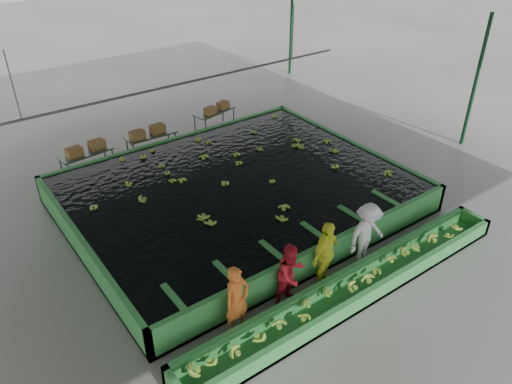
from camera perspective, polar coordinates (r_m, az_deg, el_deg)
ground at (r=14.91m, az=1.14°, el=-4.09°), size 80.00×80.00×0.00m
shed_roof at (r=12.66m, az=1.38°, el=14.61°), size 20.00×22.00×0.04m
shed_posts at (r=13.60m, az=1.25°, el=4.49°), size 20.00×22.00×5.00m
flotation_tank at (r=15.67m, az=-2.16°, el=-0.16°), size 10.00×8.00×0.90m
tank_water at (r=15.47m, az=-2.18°, el=1.10°), size 9.70×7.70×0.00m
sorting_trough at (r=12.72m, az=11.15°, el=-10.76°), size 10.00×1.00×0.50m
cableway_rail at (r=17.32m, az=-9.01°, el=12.03°), size 0.08×0.08×14.00m
rail_hanger_left at (r=15.52m, az=-26.04°, el=10.82°), size 0.04×0.04×2.00m
rail_hanger_right at (r=19.71m, az=4.23°, el=17.75°), size 0.04×0.04×2.00m
worker_a at (r=11.27m, az=-2.17°, el=-12.28°), size 0.70×0.50×1.78m
worker_b at (r=12.00m, az=4.02°, el=-9.39°), size 0.90×0.74×1.69m
worker_c at (r=12.53m, az=7.95°, el=-7.06°), size 1.18×0.75×1.87m
worker_d at (r=13.43m, az=12.57°, el=-4.72°), size 1.18×0.68×1.82m
packing_table_left at (r=18.49m, az=-18.69°, el=3.22°), size 1.89×0.92×0.83m
packing_table_mid at (r=19.19m, az=-11.82°, el=5.37°), size 1.88×0.79×0.85m
packing_table_right at (r=20.95m, az=-4.76°, el=8.22°), size 1.94×1.12×0.83m
box_stack_left at (r=18.29m, az=-18.82°, el=4.35°), size 1.41×0.56×0.30m
box_stack_mid at (r=18.91m, az=-12.25°, el=6.35°), size 1.39×0.48×0.29m
box_stack_right at (r=20.75m, az=-4.49°, el=9.24°), size 1.30×0.66×0.27m
floating_bananas at (r=16.05m, az=-3.79°, el=2.27°), size 9.42×6.42×0.13m
trough_bananas at (r=12.62m, az=11.22°, el=-10.26°), size 9.22×0.61×0.12m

